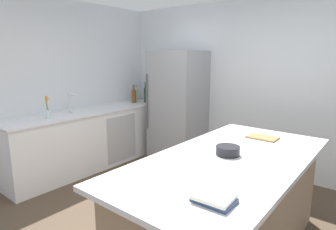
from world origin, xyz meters
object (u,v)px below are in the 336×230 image
Objects in this scene: kitchen_island at (227,206)px; cookbook_stack at (214,198)px; syrup_bottle at (146,96)px; refrigerator at (178,107)px; sink_faucet at (70,103)px; cutting_board at (262,137)px; mixing_bowl at (228,151)px; wine_bottle at (146,94)px; whiskey_bottle at (134,96)px; gin_bottle at (136,95)px; flower_vase at (48,112)px.

cookbook_stack is (0.27, -0.73, 0.47)m from kitchen_island.
syrup_bottle reaches higher than cookbook_stack.
refrigerator is 1.73m from sink_faucet.
cutting_board is (0.00, 0.75, 0.46)m from kitchen_island.
cutting_board is (0.04, 0.69, -0.03)m from mixing_bowl.
wine_bottle is (-0.78, 0.05, 0.14)m from refrigerator.
whiskey_bottle reaches higher than syrup_bottle.
kitchen_island is 3.25m from gin_bottle.
sink_faucet and gin_bottle have the same top height.
syrup_bottle is at bearing 139.04° from cookbook_stack.
wine_bottle reaches higher than sink_faucet.
refrigerator is 6.13× the size of sink_faucet.
refrigerator is 2.39m from mixing_bowl.
cutting_board is (2.75, -0.89, -0.12)m from gin_bottle.
wine_bottle is (0.13, 1.50, -0.01)m from sink_faucet.
whiskey_bottle is (-0.91, -0.14, 0.12)m from refrigerator.
cutting_board is at bearing 89.88° from kitchen_island.
flower_vase is at bearing -174.63° from mixing_bowl.
cutting_board is at bearing 100.37° from cookbook_stack.
kitchen_island is at bearing -90.12° from cutting_board.
whiskey_bottle is 1.59× the size of mixing_bowl.
refrigerator is at bearing 152.74° from cutting_board.
syrup_bottle is (-0.06, 2.01, -0.00)m from flower_vase.
syrup_bottle is at bearing 88.25° from sink_faucet.
refrigerator is 3.18m from cookbook_stack.
flower_vase is 1.73m from whiskey_bottle.
gin_bottle is (-0.08, -0.18, 0.03)m from syrup_bottle.
syrup_bottle is 3.17m from mixing_bowl.
mixing_bowl is (2.68, -0.17, -0.13)m from sink_faucet.
cutting_board is (2.59, -0.97, -0.15)m from wine_bottle.
refrigerator is at bearing -3.29° from wine_bottle.
kitchen_island is 9.38× the size of syrup_bottle.
mixing_bowl is (-0.04, 0.05, 0.49)m from kitchen_island.
flower_vase is at bearing 169.30° from cookbook_stack.
refrigerator reaches higher than syrup_bottle.
whiskey_bottle is at bearing -124.48° from wine_bottle.
cookbook_stack is at bearing -69.64° from kitchen_island.
refrigerator is 4.99× the size of wine_bottle.
flower_vase is 1.51× the size of mixing_bowl.
wine_bottle is 3.04m from mixing_bowl.
cutting_board is at bearing 19.70° from flower_vase.
syrup_bottle is (0.05, 1.60, -0.06)m from sink_faucet.
flower_vase reaches higher than gin_bottle.
syrup_bottle is 0.14m from wine_bottle.
syrup_bottle is at bearing 129.60° from wine_bottle.
gin_bottle is 1.28× the size of cookbook_stack.
gin_bottle is at bearing 162.00° from cutting_board.
gin_bottle reaches higher than mixing_bowl.
cookbook_stack is at bearing -40.64° from wine_bottle.
cookbook_stack is at bearing -49.26° from refrigerator.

